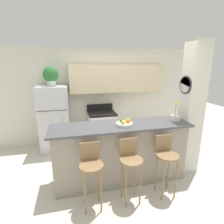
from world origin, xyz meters
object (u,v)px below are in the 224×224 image
Objects in this scene: bar_stool_right at (166,157)px; orchid_vase at (175,116)px; bar_stool_left at (91,166)px; refrigerator at (55,119)px; potted_plant_on_fridge at (51,75)px; bar_stool_mid at (131,161)px; fruit_bowl at (124,123)px; stove_range at (102,128)px.

bar_stool_right is 0.84m from orchid_vase.
refrigerator is at bearing 107.03° from bar_stool_left.
bar_stool_left is 2.25× the size of potted_plant_on_fridge.
bar_stool_right is at bearing -130.81° from orchid_vase.
bar_stool_left is 1.00× the size of bar_stool_right.
bar_stool_right is (0.60, 0.00, 0.00)m from bar_stool_mid.
refrigerator is 2.80m from bar_stool_right.
refrigerator is 4.29× the size of orchid_vase.
refrigerator is 2.82m from orchid_vase.
bar_stool_right is at bearing -48.59° from refrigerator.
bar_stool_left is 0.92m from fruit_bowl.
orchid_vase reaches higher than bar_stool_right.
potted_plant_on_fridge reaches higher than bar_stool_right.
stove_range reaches higher than bar_stool_left.
potted_plant_on_fridge is at bearing -178.20° from stove_range.
orchid_vase is (1.65, 0.50, 0.51)m from bar_stool_left.
bar_stool_mid is 2.25× the size of potted_plant_on_fridge.
stove_range is 1.06× the size of bar_stool_mid.
refrigerator is 1.61× the size of bar_stool_left.
bar_stool_left is 2.66× the size of orchid_vase.
stove_range is at bearing 1.81° from refrigerator.
refrigerator is 1.61× the size of bar_stool_mid.
bar_stool_mid is 1.00× the size of bar_stool_right.
fruit_bowl is (1.29, -1.63, -0.75)m from potted_plant_on_fridge.
stove_range is 2.38× the size of potted_plant_on_fridge.
bar_stool_mid is at bearing -59.28° from refrigerator.
bar_stool_mid is at bearing -95.09° from fruit_bowl.
orchid_vase is (0.44, 0.50, 0.51)m from bar_stool_right.
orchid_vase is 1.00m from fruit_bowl.
fruit_bowl reaches higher than stove_range.
potted_plant_on_fridge is (-1.19, -0.04, 1.42)m from stove_range.
bar_stool_left and bar_stool_right have the same top height.
potted_plant_on_fridge is 1.18× the size of orchid_vase.
stove_range is 1.85m from potted_plant_on_fridge.
fruit_bowl reaches higher than bar_stool_right.
bar_stool_mid is at bearing -88.52° from stove_range.
potted_plant_on_fridge is (-0.64, 2.10, 1.20)m from bar_stool_left.
bar_stool_right is 2.66× the size of orchid_vase.
potted_plant_on_fridge reaches higher than bar_stool_mid.
fruit_bowl is at bearing -51.68° from refrigerator.
bar_stool_right is 3.48× the size of fruit_bowl.
potted_plant_on_fridge reaches higher than fruit_bowl.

